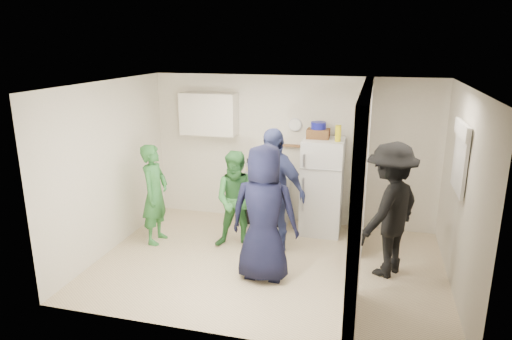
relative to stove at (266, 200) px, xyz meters
The scene contains 37 objects.
floor 1.49m from the stove, 74.85° to the right, with size 4.80×4.80×0.00m, color beige.
wall_back 0.94m from the stove, 41.65° to the left, with size 4.80×4.80×0.00m, color silver.
wall_front 3.19m from the stove, 83.11° to the right, with size 4.80×4.80×0.00m, color silver.
wall_left 2.58m from the stove, 145.97° to the right, with size 3.40×3.40×0.00m, color silver.
wall_right 3.19m from the stove, 26.31° to the right, with size 3.40×3.40×0.00m, color silver.
ceiling 2.49m from the stove, 74.85° to the right, with size 4.80×4.80×0.00m, color white.
partition_pier_back 1.78m from the stove, ahead, with size 0.12×1.20×2.50m, color silver.
partition_pier_front 3.03m from the stove, 57.54° to the right, with size 0.12×1.20×2.50m, color silver.
partition_header 2.79m from the stove, 41.09° to the right, with size 0.12×1.00×0.40m, color silver.
stove is the anchor object (origin of this frame).
upper_cabinet 1.74m from the stove, behind, with size 0.95×0.34×0.70m, color silver.
fridge 1.00m from the stove, ahead, with size 0.64×0.62×1.55m, color silver.
wicker_basket 1.45m from the stove, ahead, with size 0.35×0.25×0.15m, color brown.
blue_bowl 1.56m from the stove, ahead, with size 0.24×0.24×0.11m, color navy.
yellow_cup_stack_top 1.69m from the stove, ahead, with size 0.09×0.09×0.25m, color yellow.
wall_clock 1.36m from the stove, 36.37° to the left, with size 0.22×0.22×0.03m, color white.
spice_shelf 1.01m from the stove, 37.04° to the left, with size 0.35×0.08×0.03m, color olive.
nook_window 3.22m from the stove, 23.04° to the right, with size 0.03×0.70×0.80m, color black.
nook_window_frame 3.21m from the stove, 23.15° to the right, with size 0.04×0.76×0.86m, color white.
nook_valance 3.34m from the stove, 23.34° to the right, with size 0.04×0.82×0.18m, color white.
yellow_cup_stack_stove 0.63m from the stove, 118.61° to the right, with size 0.09×0.09×0.25m, color yellow.
red_cup 0.59m from the stove, 42.27° to the right, with size 0.09×0.09×0.12m, color #AB2F0B.
person_green_left 1.86m from the stove, 144.83° to the right, with size 0.57×0.37×1.55m, color #327D40.
person_green_center 0.99m from the stove, 102.43° to the right, with size 0.73×0.57×1.50m, color #357533.
person_denim 1.06m from the stove, 70.71° to the right, with size 1.09×0.45×1.86m, color navy.
person_navy 1.85m from the stove, 77.29° to the right, with size 0.89×0.58×1.81m, color black.
person_nook 2.34m from the stove, 31.58° to the right, with size 1.17×0.67×1.81m, color black.
bottle_a 0.67m from the stove, 157.18° to the left, with size 0.08×0.08×0.28m, color maroon.
bottle_b 0.63m from the stove, 151.89° to the right, with size 0.07×0.07×0.29m, color #194918.
bottle_c 0.60m from the stove, 112.57° to the left, with size 0.07×0.07×0.26m, color silver.
bottle_d 0.58m from the stove, 78.34° to the right, with size 0.06×0.06×0.25m, color #5A250F.
bottle_e 0.63m from the stove, 59.28° to the left, with size 0.06×0.06×0.30m, color silver.
bottle_f 0.60m from the stove, ahead, with size 0.06×0.06×0.26m, color #123218.
bottle_g 0.64m from the stove, 29.20° to the left, with size 0.07×0.07×0.27m, color olive.
bottle_h 0.67m from the stove, 157.88° to the right, with size 0.06×0.06×0.29m, color #9699A1.
bottle_i 0.61m from the stove, 55.35° to the left, with size 0.08×0.08×0.30m, color #531B0E.
bottle_j 0.65m from the stove, 19.24° to the right, with size 0.07×0.07×0.25m, color #21603F.
Camera 1 is at (1.30, -5.68, 3.03)m, focal length 32.00 mm.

